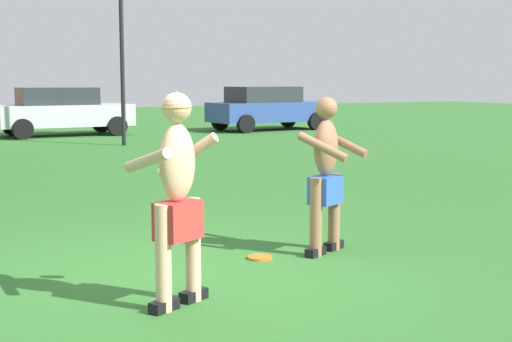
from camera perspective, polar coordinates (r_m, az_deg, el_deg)
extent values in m
plane|color=#2D6628|center=(7.05, -5.24, -8.10)|extent=(80.00, 80.00, 0.00)
cube|color=black|center=(6.00, -7.21, -10.42)|extent=(0.28, 0.21, 0.09)
cylinder|color=#E0AD89|center=(5.90, -7.27, -6.79)|extent=(0.13, 0.13, 0.87)
cube|color=black|center=(6.26, -4.91, -9.66)|extent=(0.28, 0.21, 0.09)
cylinder|color=#E0AD89|center=(6.15, -4.95, -6.17)|extent=(0.13, 0.13, 0.87)
cube|color=red|center=(5.96, -6.12, -3.86)|extent=(0.44, 0.38, 0.31)
ellipsoid|color=#E0AD89|center=(5.89, -6.18, 0.66)|extent=(0.41, 0.35, 0.63)
cylinder|color=#E0AD89|center=(5.79, -8.49, 0.82)|extent=(0.22, 0.61, 0.25)
cylinder|color=#E0AD89|center=(6.13, -5.38, 1.22)|extent=(0.44, 0.47, 0.40)
sphere|color=#E0AD89|center=(5.86, -6.24, 4.97)|extent=(0.24, 0.24, 0.24)
cone|color=orange|center=(5.86, -6.25, 5.62)|extent=(0.34, 0.34, 0.13)
cube|color=black|center=(8.07, 6.10, -5.80)|extent=(0.28, 0.21, 0.09)
cylinder|color=#936647|center=(8.00, 6.14, -3.21)|extent=(0.13, 0.13, 0.83)
cube|color=black|center=(7.76, 4.68, -6.32)|extent=(0.28, 0.21, 0.09)
cylinder|color=#936647|center=(7.68, 4.71, -3.62)|extent=(0.13, 0.13, 0.83)
cube|color=blue|center=(7.79, 5.46, -1.48)|extent=(0.43, 0.37, 0.30)
ellipsoid|color=#936647|center=(7.74, 5.50, 1.83)|extent=(0.40, 0.35, 0.60)
cylinder|color=#936647|center=(7.88, 6.99, 2.12)|extent=(0.28, 0.57, 0.28)
cylinder|color=#936647|center=(7.49, 5.26, 1.88)|extent=(0.37, 0.53, 0.30)
sphere|color=#936647|center=(7.71, 5.54, 4.95)|extent=(0.23, 0.23, 0.23)
cylinder|color=orange|center=(7.63, 0.30, -6.79)|extent=(0.26, 0.26, 0.03)
cube|color=#2D478C|center=(26.60, 0.96, 4.67)|extent=(4.43, 2.13, 0.70)
cube|color=#282D33|center=(26.47, 0.60, 6.02)|extent=(2.53, 1.77, 0.56)
cylinder|color=black|center=(28.20, 2.52, 4.10)|extent=(0.66, 0.27, 0.64)
cylinder|color=black|center=(26.74, 4.72, 3.91)|extent=(0.66, 0.27, 0.64)
cylinder|color=black|center=(26.61, -2.83, 3.91)|extent=(0.66, 0.27, 0.64)
cylinder|color=black|center=(25.06, -0.81, 3.71)|extent=(0.66, 0.27, 0.64)
cube|color=silver|center=(24.75, -14.80, 4.24)|extent=(4.33, 1.86, 0.70)
cube|color=#282D33|center=(24.68, -15.30, 5.68)|extent=(2.43, 1.62, 0.56)
cylinder|color=black|center=(26.03, -12.02, 3.69)|extent=(0.64, 0.23, 0.64)
cylinder|color=black|center=(24.31, -10.81, 3.48)|extent=(0.64, 0.23, 0.64)
cylinder|color=black|center=(25.34, -18.57, 3.38)|extent=(0.64, 0.23, 0.64)
cylinder|color=black|center=(23.57, -17.81, 3.14)|extent=(0.64, 0.23, 0.64)
cylinder|color=black|center=(20.73, -10.45, 9.06)|extent=(0.12, 0.12, 5.13)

